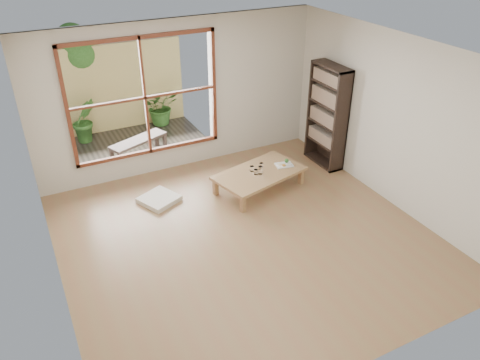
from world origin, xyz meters
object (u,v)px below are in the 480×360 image
object	(u,v)px
low_table	(259,174)
garden_bench	(139,142)
food_tray	(285,164)
bookshelf	(327,116)

from	to	relation	value
low_table	garden_bench	distance (m)	2.48
food_tray	bookshelf	bearing A→B (deg)	26.26
bookshelf	food_tray	bearing A→B (deg)	-164.50
low_table	food_tray	bearing A→B (deg)	-11.80
food_tray	garden_bench	distance (m)	2.79
food_tray	garden_bench	size ratio (longest dim) A/B	0.27
low_table	bookshelf	size ratio (longest dim) A/B	0.89
low_table	bookshelf	xyz separation A→B (m)	(1.52, 0.30, 0.63)
bookshelf	garden_bench	world-z (taller)	bookshelf
low_table	food_tray	xyz separation A→B (m)	(0.50, 0.02, 0.06)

